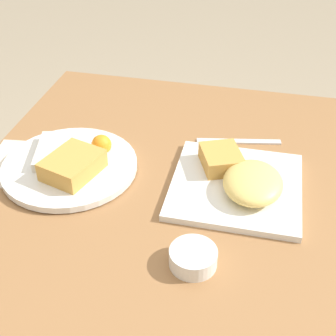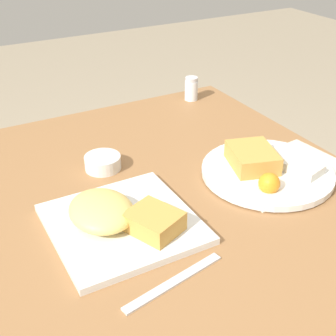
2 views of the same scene
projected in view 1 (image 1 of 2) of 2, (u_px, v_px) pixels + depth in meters
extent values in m
cube|color=olive|center=(165.00, 201.00, 0.94)|extent=(0.98, 0.83, 0.04)
cylinder|color=brown|center=(310.00, 219.00, 1.43)|extent=(0.05, 0.05, 0.70)
cylinder|color=brown|center=(91.00, 187.00, 1.56)|extent=(0.05, 0.05, 0.70)
cube|color=beige|center=(54.00, 166.00, 1.00)|extent=(0.20, 0.31, 0.00)
cube|color=white|center=(236.00, 186.00, 0.94)|extent=(0.26, 0.26, 0.01)
ellipsoid|color=#EFCC6B|center=(253.00, 182.00, 0.90)|extent=(0.14, 0.12, 0.04)
cube|color=gold|center=(221.00, 159.00, 0.97)|extent=(0.11, 0.11, 0.04)
cylinder|color=white|center=(70.00, 166.00, 0.99)|extent=(0.28, 0.28, 0.01)
cube|color=gold|center=(73.00, 165.00, 0.95)|extent=(0.14, 0.12, 0.04)
cube|color=silver|center=(51.00, 151.00, 1.00)|extent=(0.14, 0.09, 0.02)
sphere|color=orange|center=(101.00, 145.00, 1.02)|extent=(0.04, 0.04, 0.04)
cylinder|color=white|center=(193.00, 258.00, 0.77)|extent=(0.08, 0.08, 0.03)
cylinder|color=#D1B775|center=(193.00, 252.00, 0.77)|extent=(0.07, 0.07, 0.00)
cube|color=silver|center=(239.00, 141.00, 1.08)|extent=(0.05, 0.19, 0.00)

